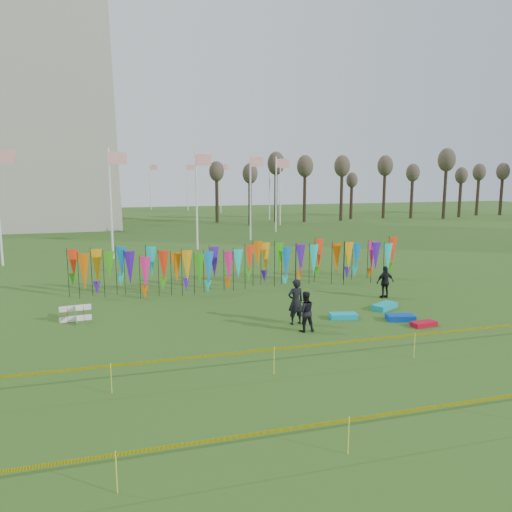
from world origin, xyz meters
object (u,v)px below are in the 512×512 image
object	(u,v)px
person_mid	(305,311)
kite_bag_red	(424,324)
box_kite	(76,313)
person_right	(385,282)
person_left	(296,302)
kite_bag_blue	(400,318)
kite_bag_teal	(385,306)
kite_bag_turquoise	(343,316)

from	to	relation	value
person_mid	kite_bag_red	xyz separation A→B (m)	(4.95, -0.74, -0.71)
box_kite	person_right	distance (m)	14.70
person_left	person_right	world-z (taller)	person_left
person_mid	kite_bag_blue	size ratio (longest dim) A/B	1.38
person_left	person_mid	size ratio (longest dim) A/B	1.18
kite_bag_red	kite_bag_teal	xyz separation A→B (m)	(-0.16, 2.81, 0.03)
box_kite	person_left	bearing A→B (deg)	-18.28
kite_bag_blue	kite_bag_teal	distance (m)	1.84
kite_bag_blue	kite_bag_red	bearing A→B (deg)	-64.82
person_left	kite_bag_red	size ratio (longest dim) A/B	1.81
kite_bag_blue	box_kite	bearing A→B (deg)	164.62
kite_bag_red	person_right	bearing A→B (deg)	78.70
box_kite	kite_bag_turquoise	xyz separation A→B (m)	(11.08, -2.73, -0.25)
person_left	kite_bag_teal	world-z (taller)	person_left
kite_bag_turquoise	kite_bag_teal	world-z (taller)	kite_bag_teal
kite_bag_red	kite_bag_teal	distance (m)	2.81
box_kite	person_right	size ratio (longest dim) A/B	0.45
person_mid	box_kite	bearing A→B (deg)	-20.05
kite_bag_blue	kite_bag_red	distance (m)	1.10
person_right	kite_bag_turquoise	bearing A→B (deg)	35.11
person_right	kite_bag_teal	distance (m)	2.26
box_kite	kite_bag_turquoise	bearing A→B (deg)	-13.86
kite_bag_teal	person_right	bearing A→B (deg)	59.41
kite_bag_turquoise	box_kite	bearing A→B (deg)	166.14
person_right	kite_bag_turquoise	xyz separation A→B (m)	(-3.62, -2.74, -0.70)
person_left	kite_bag_red	world-z (taller)	person_left
box_kite	kite_bag_red	world-z (taller)	box_kite
kite_bag_teal	kite_bag_blue	bearing A→B (deg)	-99.55
kite_bag_blue	person_left	bearing A→B (deg)	170.52
person_left	person_right	distance (m)	6.58
kite_bag_blue	kite_bag_red	size ratio (longest dim) A/B	1.11
box_kite	person_left	xyz separation A→B (m)	(8.80, -2.91, 0.59)
person_right	kite_bag_blue	world-z (taller)	person_right
kite_bag_turquoise	kite_bag_red	bearing A→B (deg)	-35.53
box_kite	person_right	world-z (taller)	person_right
person_mid	kite_bag_turquoise	distance (m)	2.64
box_kite	kite_bag_turquoise	distance (m)	11.41
kite_bag_red	kite_bag_teal	bearing A→B (deg)	93.33
person_mid	person_right	world-z (taller)	person_right
box_kite	kite_bag_red	distance (m)	14.53
box_kite	person_left	distance (m)	9.29
person_right	kite_bag_blue	xyz separation A→B (m)	(-1.40, -3.66, -0.69)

